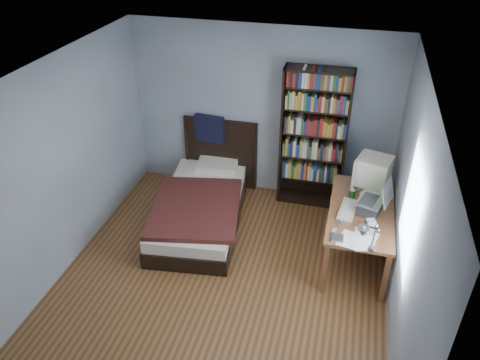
{
  "coord_description": "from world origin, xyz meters",
  "views": [
    {
      "loc": [
        1.24,
        -3.91,
        3.96
      ],
      "look_at": [
        0.06,
        0.62,
        1.04
      ],
      "focal_mm": 35.0,
      "sensor_mm": 36.0,
      "label": 1
    }
  ],
  "objects": [
    {
      "name": "room",
      "position": [
        0.03,
        -0.0,
        1.25
      ],
      "size": [
        4.2,
        4.24,
        2.5
      ],
      "color": "brown",
      "rests_on": "ground"
    },
    {
      "name": "desk",
      "position": [
        1.5,
        1.22,
        0.41
      ],
      "size": [
        0.75,
        1.48,
        0.73
      ],
      "color": "brown",
      "rests_on": "floor"
    },
    {
      "name": "crt_monitor",
      "position": [
        1.58,
        1.3,
        0.99
      ],
      "size": [
        0.49,
        0.45,
        0.46
      ],
      "color": "beige",
      "rests_on": "desk"
    },
    {
      "name": "laptop",
      "position": [
        1.61,
        0.78,
        0.85
      ],
      "size": [
        0.44,
        0.42,
        0.44
      ],
      "color": "#2D2D30",
      "rests_on": "desk"
    },
    {
      "name": "desk_lamp",
      "position": [
        1.51,
        -0.27,
        1.21
      ],
      "size": [
        0.23,
        0.5,
        0.6
      ],
      "color": "#99999E",
      "rests_on": "desk"
    },
    {
      "name": "keyboard",
      "position": [
        1.35,
        0.75,
        0.75
      ],
      "size": [
        0.24,
        0.48,
        0.04
      ],
      "primitive_type": "cube",
      "rotation": [
        0.0,
        0.07,
        -0.13
      ],
      "color": "beige",
      "rests_on": "desk"
    },
    {
      "name": "speaker",
      "position": [
        1.6,
        0.37,
        0.82
      ],
      "size": [
        0.12,
        0.12,
        0.18
      ],
      "primitive_type": "cube",
      "rotation": [
        0.0,
        0.0,
        0.3
      ],
      "color": "gray",
      "rests_on": "desk"
    },
    {
      "name": "soda_can",
      "position": [
        1.37,
        1.02,
        0.79
      ],
      "size": [
        0.07,
        0.07,
        0.13
      ],
      "primitive_type": "cylinder",
      "color": "#083D0B",
      "rests_on": "desk"
    },
    {
      "name": "mouse",
      "position": [
        1.49,
        1.14,
        0.75
      ],
      "size": [
        0.06,
        0.1,
        0.03
      ],
      "primitive_type": "ellipsoid",
      "color": "silver",
      "rests_on": "desk"
    },
    {
      "name": "phone_silver",
      "position": [
        1.27,
        0.49,
        0.74
      ],
      "size": [
        0.06,
        0.1,
        0.02
      ],
      "primitive_type": "cube",
      "rotation": [
        0.0,
        0.0,
        0.18
      ],
      "color": "#ADAEB2",
      "rests_on": "desk"
    },
    {
      "name": "phone_grey",
      "position": [
        1.22,
        0.31,
        0.74
      ],
      "size": [
        0.06,
        0.09,
        0.02
      ],
      "primitive_type": "cube",
      "rotation": [
        0.0,
        0.0,
        -0.23
      ],
      "color": "gray",
      "rests_on": "desk"
    },
    {
      "name": "external_drive",
      "position": [
        1.27,
        0.18,
        0.74
      ],
      "size": [
        0.13,
        0.13,
        0.03
      ],
      "primitive_type": "cube",
      "rotation": [
        0.0,
        0.0,
        0.02
      ],
      "color": "gray",
      "rests_on": "desk"
    },
    {
      "name": "bookshelf",
      "position": [
        0.78,
        1.94,
        1.02
      ],
      "size": [
        0.91,
        0.3,
        2.02
      ],
      "color": "black",
      "rests_on": "floor"
    },
    {
      "name": "bed",
      "position": [
        -0.61,
        1.13,
        0.25
      ],
      "size": [
        1.37,
        2.25,
        1.16
      ],
      "color": "black",
      "rests_on": "floor"
    }
  ]
}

